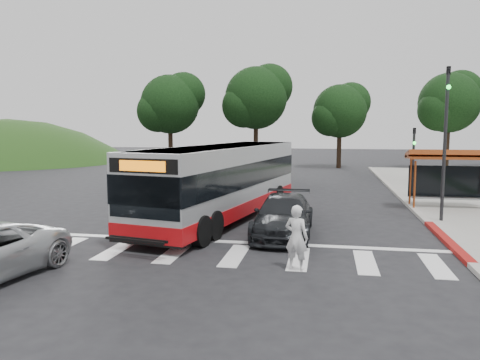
# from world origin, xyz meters

# --- Properties ---
(ground) EXTENTS (140.00, 140.00, 0.00)m
(ground) POSITION_xyz_m (0.00, 0.00, 0.00)
(ground) COLOR black
(ground) RESTS_ON ground
(sidewalk_east) EXTENTS (4.00, 40.00, 0.12)m
(sidewalk_east) POSITION_xyz_m (11.00, 8.00, 0.06)
(sidewalk_east) COLOR gray
(sidewalk_east) RESTS_ON ground
(curb_east) EXTENTS (0.30, 40.00, 0.15)m
(curb_east) POSITION_xyz_m (9.00, 8.00, 0.07)
(curb_east) COLOR #9E9991
(curb_east) RESTS_ON ground
(curb_east_red) EXTENTS (0.32, 6.00, 0.15)m
(curb_east_red) POSITION_xyz_m (9.00, -2.00, 0.08)
(curb_east_red) COLOR maroon
(curb_east_red) RESTS_ON ground
(hillside_nw) EXTENTS (44.00, 44.00, 10.00)m
(hillside_nw) POSITION_xyz_m (-32.00, 30.00, 0.00)
(hillside_nw) COLOR #183E13
(hillside_nw) RESTS_ON ground
(crosswalk_ladder) EXTENTS (18.00, 2.60, 0.01)m
(crosswalk_ladder) POSITION_xyz_m (0.00, -5.00, 0.01)
(crosswalk_ladder) COLOR silver
(crosswalk_ladder) RESTS_ON ground
(bus_shelter) EXTENTS (4.20, 1.60, 2.86)m
(bus_shelter) POSITION_xyz_m (10.80, 5.10, 2.35)
(bus_shelter) COLOR #953F18
(bus_shelter) RESTS_ON sidewalk_east
(traffic_signal_ne_tall) EXTENTS (0.18, 0.37, 6.50)m
(traffic_signal_ne_tall) POSITION_xyz_m (9.60, 1.49, 3.88)
(traffic_signal_ne_tall) COLOR black
(traffic_signal_ne_tall) RESTS_ON ground
(traffic_signal_ne_short) EXTENTS (0.18, 0.37, 4.00)m
(traffic_signal_ne_short) POSITION_xyz_m (9.60, 8.49, 2.48)
(traffic_signal_ne_short) COLOR black
(traffic_signal_ne_short) RESTS_ON ground
(tree_ne_a) EXTENTS (6.16, 5.74, 9.30)m
(tree_ne_a) POSITION_xyz_m (16.08, 28.06, 6.39)
(tree_ne_a) COLOR black
(tree_ne_a) RESTS_ON parking_lot
(tree_north_a) EXTENTS (6.60, 6.15, 10.17)m
(tree_north_a) POSITION_xyz_m (-1.92, 26.07, 6.92)
(tree_north_a) COLOR black
(tree_north_a) RESTS_ON ground
(tree_north_b) EXTENTS (5.72, 5.33, 8.43)m
(tree_north_b) POSITION_xyz_m (6.07, 28.06, 5.66)
(tree_north_b) COLOR black
(tree_north_b) RESTS_ON ground
(tree_north_c) EXTENTS (6.16, 5.74, 9.30)m
(tree_north_c) POSITION_xyz_m (-9.92, 24.06, 6.29)
(tree_north_c) COLOR black
(tree_north_c) RESTS_ON ground
(transit_bus) EXTENTS (5.08, 12.77, 3.22)m
(transit_bus) POSITION_xyz_m (0.35, 0.76, 1.61)
(transit_bus) COLOR #B0B3B5
(transit_bus) RESTS_ON ground
(pedestrian) EXTENTS (0.80, 0.66, 1.87)m
(pedestrian) POSITION_xyz_m (3.99, -6.13, 0.94)
(pedestrian) COLOR silver
(pedestrian) RESTS_ON ground
(dark_sedan) EXTENTS (2.09, 5.13, 1.49)m
(dark_sedan) POSITION_xyz_m (3.25, -1.91, 0.74)
(dark_sedan) COLOR black
(dark_sedan) RESTS_ON ground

